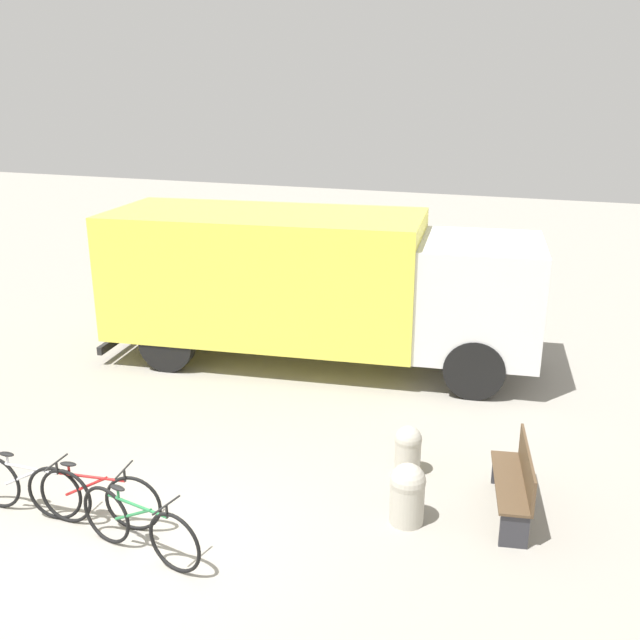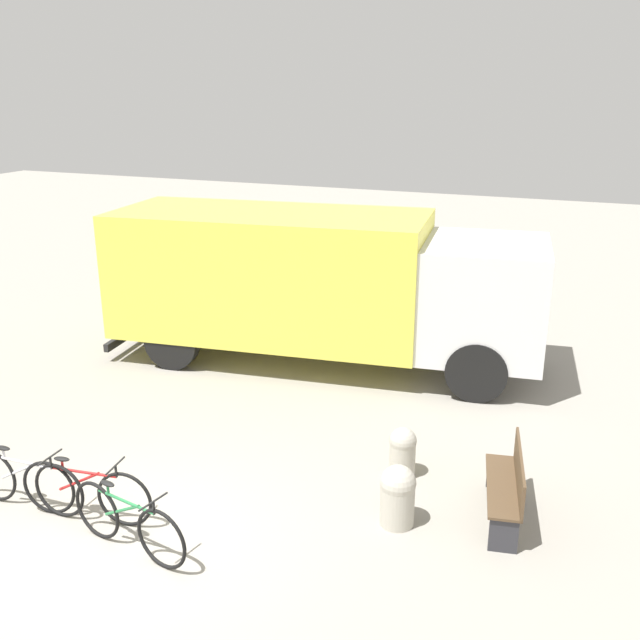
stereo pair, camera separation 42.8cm
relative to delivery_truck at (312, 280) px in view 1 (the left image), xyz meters
The scene contains 8 objects.
ground_plane 6.74m from the delivery_truck, 89.52° to the right, with size 60.00×60.00×0.00m, color gray.
delivery_truck is the anchor object (origin of this frame).
park_bench 6.13m from the delivery_truck, 44.03° to the right, with size 0.67×1.59×0.92m.
bicycle_near 6.60m from the delivery_truck, 103.48° to the right, with size 1.83×0.44×0.85m.
bicycle_middle 6.37m from the delivery_truck, 95.65° to the right, with size 1.82×0.44×0.85m.
bicycle_far 6.69m from the delivery_truck, 87.54° to the right, with size 1.80×0.49×0.85m.
bollard_near_bench 5.85m from the delivery_truck, 57.63° to the right, with size 0.45×0.45×0.81m.
bollard_far_bench 4.78m from the delivery_truck, 52.63° to the right, with size 0.38×0.38×0.73m.
Camera 1 is at (4.61, -5.99, 5.29)m, focal length 40.00 mm.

